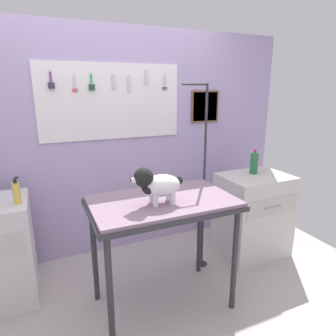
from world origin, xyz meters
name	(u,v)px	position (x,y,z in m)	size (l,w,h in m)	color
ground	(159,328)	(0.00, 0.00, -0.02)	(4.40, 4.00, 0.04)	#B5ACA6
rear_wall_panel	(111,143)	(0.01, 1.28, 1.16)	(4.00, 0.11, 2.30)	#AE99CA
grooming_table	(163,210)	(0.13, 0.22, 0.82)	(1.09, 0.66, 0.91)	#2D2D33
grooming_arm	(203,187)	(0.69, 0.57, 0.82)	(0.30, 0.11, 1.75)	#2D2D33
dog	(157,184)	(0.05, 0.15, 1.06)	(0.39, 0.19, 0.28)	white
cabinet_right	(253,215)	(1.30, 0.56, 0.43)	(0.68, 0.54, 0.86)	silver
conditioner_bottle	(17,193)	(-0.87, 0.70, 0.95)	(0.06, 0.06, 0.21)	gold
soda_bottle	(254,163)	(1.32, 0.63, 0.98)	(0.08, 0.08, 0.25)	#266B3A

